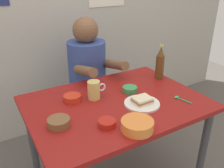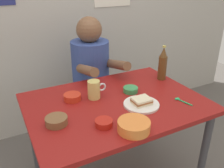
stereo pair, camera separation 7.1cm
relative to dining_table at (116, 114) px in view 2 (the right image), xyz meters
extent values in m
cube|color=maroon|center=(0.00, 0.00, 0.08)|extent=(1.10, 0.80, 0.03)
cylinder|color=#3F3F44|center=(0.49, -0.34, -0.29)|extent=(0.05, 0.05, 0.71)
cylinder|color=#3F3F44|center=(-0.49, 0.34, -0.29)|extent=(0.05, 0.05, 0.71)
cylinder|color=#3F3F44|center=(0.49, 0.34, -0.29)|extent=(0.05, 0.05, 0.71)
cylinder|color=#4C4C51|center=(0.09, 0.63, -0.44)|extent=(0.08, 0.08, 0.41)
cylinder|color=brown|center=(0.09, 0.63, -0.22)|extent=(0.34, 0.34, 0.04)
cylinder|color=#33478C|center=(0.09, 0.63, 0.06)|extent=(0.32, 0.32, 0.52)
sphere|color=brown|center=(0.09, 0.63, 0.42)|extent=(0.21, 0.21, 0.21)
cylinder|color=brown|center=(-0.04, 0.38, 0.18)|extent=(0.07, 0.31, 0.14)
cylinder|color=brown|center=(0.22, 0.38, 0.18)|extent=(0.07, 0.31, 0.14)
cylinder|color=silver|center=(0.12, -0.12, 0.10)|extent=(0.22, 0.22, 0.01)
cube|color=beige|center=(0.12, -0.12, 0.11)|extent=(0.11, 0.09, 0.01)
cube|color=#9E592D|center=(0.12, -0.12, 0.13)|extent=(0.11, 0.09, 0.01)
cube|color=beige|center=(0.12, -0.12, 0.14)|extent=(0.11, 0.09, 0.01)
cylinder|color=#D1BC66|center=(-0.10, 0.10, 0.15)|extent=(0.08, 0.08, 0.12)
torus|color=silver|center=(-0.05, 0.10, 0.16)|extent=(0.06, 0.01, 0.06)
cylinder|color=#593819|center=(0.48, 0.15, 0.18)|extent=(0.06, 0.06, 0.18)
cone|color=#593819|center=(0.48, 0.15, 0.31)|extent=(0.05, 0.05, 0.07)
cylinder|color=#BFB74C|center=(0.48, 0.15, 0.35)|extent=(0.03, 0.03, 0.01)
cylinder|color=brown|center=(-0.40, -0.08, 0.11)|extent=(0.12, 0.12, 0.04)
cylinder|color=brown|center=(-0.40, -0.08, 0.12)|extent=(0.10, 0.10, 0.02)
cylinder|color=#B21E14|center=(-0.18, -0.21, 0.11)|extent=(0.10, 0.10, 0.03)
cylinder|color=maroon|center=(-0.18, -0.21, 0.12)|extent=(0.08, 0.08, 0.02)
cylinder|color=orange|center=(-0.06, -0.32, 0.12)|extent=(0.17, 0.17, 0.05)
cylinder|color=#B25B2D|center=(-0.06, -0.32, 0.13)|extent=(0.14, 0.14, 0.02)
cylinder|color=#388C4C|center=(0.15, 0.07, 0.11)|extent=(0.10, 0.10, 0.03)
cylinder|color=#5B643A|center=(0.15, 0.07, 0.12)|extent=(0.08, 0.08, 0.02)
cylinder|color=red|center=(-0.24, 0.14, 0.11)|extent=(0.11, 0.11, 0.04)
cylinder|color=#A33521|center=(-0.24, 0.14, 0.12)|extent=(0.09, 0.09, 0.02)
cylinder|color=#26A559|center=(0.37, -0.22, 0.10)|extent=(0.03, 0.11, 0.01)
ellipsoid|color=#26A559|center=(0.36, -0.16, 0.10)|extent=(0.04, 0.02, 0.01)
camera|label=1|loc=(-0.70, -1.14, 0.83)|focal=38.43mm
camera|label=2|loc=(-0.63, -1.17, 0.83)|focal=38.43mm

